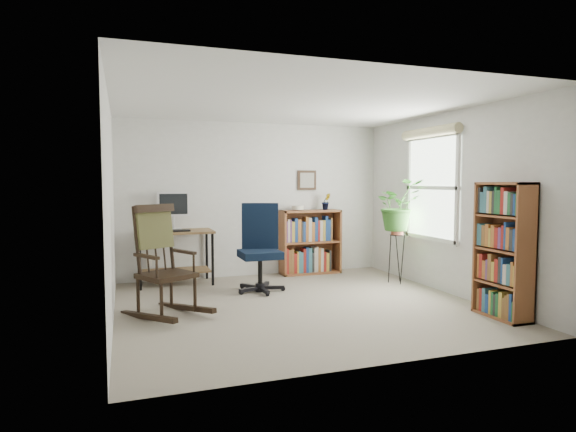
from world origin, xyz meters
name	(u,v)px	position (x,y,z in m)	size (l,w,h in m)	color
floor	(299,305)	(0.00, 0.00, 0.00)	(4.20, 4.00, 0.00)	gray
ceiling	(299,103)	(0.00, 0.00, 2.40)	(4.20, 4.00, 0.00)	silver
wall_back	(255,200)	(0.00, 2.00, 1.20)	(4.20, 0.00, 2.40)	silver
wall_front	(386,218)	(0.00, -2.00, 1.20)	(4.20, 0.00, 2.40)	silver
wall_left	(111,209)	(-2.10, 0.00, 1.20)	(0.00, 4.00, 2.40)	silver
wall_right	(447,203)	(2.10, 0.00, 1.20)	(0.00, 4.00, 2.40)	silver
window	(431,188)	(2.06, 0.30, 1.40)	(0.12, 1.20, 1.50)	silver
desk	(175,258)	(-1.28, 1.70, 0.39)	(1.08, 0.59, 0.78)	brown
monitor	(174,211)	(-1.28, 1.84, 1.06)	(0.46, 0.16, 0.56)	silver
keyboard	(176,231)	(-1.28, 1.58, 0.79)	(0.40, 0.15, 0.03)	black
office_chair	(260,247)	(-0.24, 0.86, 0.60)	(0.66, 0.66, 1.21)	black
rocking_chair	(167,260)	(-1.54, 0.04, 0.63)	(0.65, 1.08, 1.25)	black
low_bookshelf	(310,242)	(0.87, 1.82, 0.51)	(0.97, 0.32, 1.03)	brown
tall_bookshelf	(503,250)	(1.92, -1.21, 0.74)	(0.28, 0.65, 1.48)	brown
plant_stand	(397,255)	(1.80, 0.74, 0.42)	(0.23, 0.23, 0.83)	black
spider_plant	(398,180)	(1.80, 0.74, 1.50)	(1.69, 1.88, 1.46)	#326C25
potted_plant_small	(326,206)	(1.15, 1.83, 1.08)	(0.13, 0.24, 0.11)	#326C25
framed_picture	(307,180)	(0.87, 1.97, 1.51)	(0.32, 0.04, 0.32)	black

